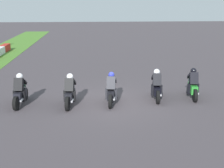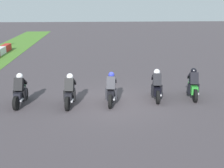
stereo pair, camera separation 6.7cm
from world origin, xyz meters
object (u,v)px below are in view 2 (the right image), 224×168
object	(u,v)px
rider_lane_d	(70,93)
rider_lane_a	(193,86)
rider_lane_e	(20,92)
rider_lane_c	(111,91)
rider_lane_b	(157,87)

from	to	relation	value
rider_lane_d	rider_lane_a	bearing A→B (deg)	-76.58
rider_lane_e	rider_lane_c	bearing A→B (deg)	-86.55
rider_lane_a	rider_lane_e	distance (m)	8.42
rider_lane_b	rider_lane_c	xyz separation A→B (m)	(-0.45, 2.28, 0.00)
rider_lane_b	rider_lane_e	bearing A→B (deg)	100.15
rider_lane_b	rider_lane_e	xyz separation A→B (m)	(-0.38, 6.53, 0.00)
rider_lane_a	rider_lane_e	bearing A→B (deg)	101.87
rider_lane_a	rider_lane_e	world-z (taller)	same
rider_lane_d	rider_lane_e	size ratio (longest dim) A/B	1.00
rider_lane_a	rider_lane_d	world-z (taller)	same
rider_lane_d	rider_lane_e	world-z (taller)	same
rider_lane_c	rider_lane_e	size ratio (longest dim) A/B	1.00
rider_lane_a	rider_lane_b	distance (m)	1.88
rider_lane_b	rider_lane_e	distance (m)	6.54
rider_lane_b	rider_lane_c	size ratio (longest dim) A/B	1.00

